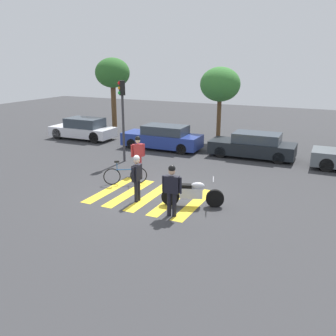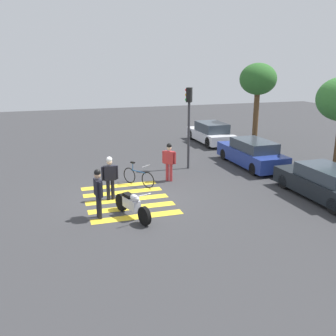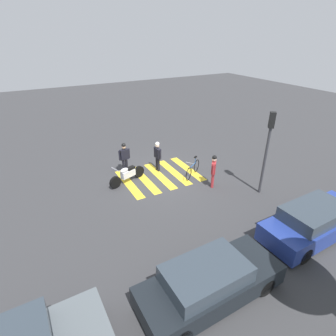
% 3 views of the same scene
% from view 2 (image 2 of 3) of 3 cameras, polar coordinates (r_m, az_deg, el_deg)
% --- Properties ---
extents(ground_plane, '(60.00, 60.00, 0.00)m').
position_cam_2_polar(ground_plane, '(15.21, -6.05, -4.69)').
color(ground_plane, '#38383A').
extents(police_motorcycle, '(2.14, 0.94, 1.04)m').
position_cam_2_polar(police_motorcycle, '(13.38, -5.36, -5.49)').
color(police_motorcycle, black).
rests_on(police_motorcycle, ground_plane).
extents(leaning_bicycle, '(1.52, 1.04, 1.01)m').
position_cam_2_polar(leaning_bicycle, '(16.74, -4.43, -1.32)').
color(leaning_bicycle, black).
rests_on(leaning_bicycle, ground_plane).
extents(officer_on_foot, '(0.66, 0.26, 1.76)m').
position_cam_2_polar(officer_on_foot, '(13.29, -10.33, -3.27)').
color(officer_on_foot, black).
rests_on(officer_on_foot, ground_plane).
extents(officer_by_motorcycle, '(0.23, 0.66, 1.74)m').
position_cam_2_polar(officer_by_motorcycle, '(14.98, -8.63, -1.07)').
color(officer_by_motorcycle, black).
rests_on(officer_by_motorcycle, ground_plane).
extents(pedestrian_bystander, '(0.46, 0.52, 1.75)m').
position_cam_2_polar(pedestrian_bystander, '(17.15, 0.16, 1.28)').
color(pedestrian_bystander, '#B22D33').
rests_on(pedestrian_bystander, ground_plane).
extents(crosswalk_stripes, '(4.05, 3.26, 0.01)m').
position_cam_2_polar(crosswalk_stripes, '(15.21, -6.05, -4.67)').
color(crosswalk_stripes, yellow).
rests_on(crosswalk_stripes, ground_plane).
extents(car_white_van, '(4.30, 1.80, 1.38)m').
position_cam_2_polar(car_white_van, '(25.42, 6.36, 5.17)').
color(car_white_van, black).
rests_on(car_white_van, ground_plane).
extents(car_blue_hatchback, '(4.60, 1.76, 1.39)m').
position_cam_2_polar(car_blue_hatchback, '(20.16, 12.33, 2.12)').
color(car_blue_hatchback, black).
rests_on(car_blue_hatchback, ground_plane).
extents(car_black_suv, '(4.43, 1.76, 1.33)m').
position_cam_2_polar(car_black_suv, '(16.25, 22.23, -2.10)').
color(car_black_suv, black).
rests_on(car_black_suv, ground_plane).
extents(traffic_light_pole, '(0.34, 0.35, 4.02)m').
position_cam_2_polar(traffic_light_pole, '(18.92, 3.08, 7.91)').
color(traffic_light_pole, '#38383D').
rests_on(traffic_light_pole, ground_plane).
extents(street_tree_near, '(2.38, 2.38, 5.13)m').
position_cam_2_polar(street_tree_near, '(26.03, 13.24, 12.58)').
color(street_tree_near, brown).
rests_on(street_tree_near, ground_plane).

